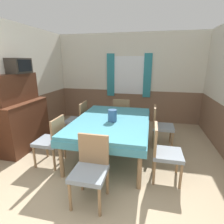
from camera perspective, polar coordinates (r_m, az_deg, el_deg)
wall_back at (r=5.39m, az=5.29°, el=10.79°), size 4.67×0.10×2.60m
wall_left at (r=4.32m, az=-29.13°, el=7.41°), size 0.05×4.60×2.60m
dining_table at (r=3.41m, az=-0.10°, el=-4.01°), size 1.42×2.01×0.73m
chair_left_near at (r=3.30m, az=-18.98°, el=-8.35°), size 0.44×0.44×0.89m
chair_right_near at (r=2.86m, az=16.41°, el=-11.99°), size 0.44×0.44×0.89m
chair_right_far at (r=3.94m, az=15.46°, el=-3.97°), size 0.44×0.44×0.89m
chair_left_far at (r=4.27m, az=-10.86°, el=-2.11°), size 0.44×0.44×0.89m
chair_head_window at (r=4.61m, az=3.30°, el=-0.45°), size 0.44×0.44×0.89m
chair_head_near at (r=2.40m, az=-6.96°, el=-17.35°), size 0.44×0.44×0.89m
sideboard at (r=4.11m, az=-27.29°, el=-1.59°), size 0.46×1.17×1.57m
tv at (r=4.05m, az=-28.08°, el=13.16°), size 0.29×0.45×0.30m
vase at (r=3.25m, az=0.13°, el=-1.15°), size 0.17×0.17×0.22m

